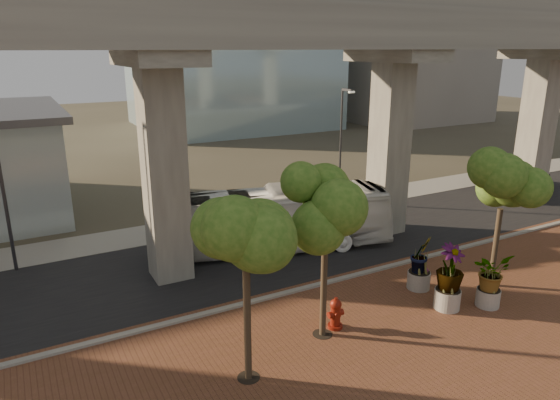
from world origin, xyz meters
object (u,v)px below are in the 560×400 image
transit_bus (278,220)px  planter_front (491,274)px  fire_hydrant (335,313)px  parked_car (514,176)px

transit_bus → planter_front: transit_bus is taller
transit_bus → fire_hydrant: size_ratio=9.43×
transit_bus → planter_front: (4.38, -9.01, -0.17)m
parked_car → planter_front: bearing=131.5°
transit_bus → planter_front: 10.02m
parked_car → fire_hydrant: bearing=120.2°
fire_hydrant → planter_front: planter_front is taller
fire_hydrant → planter_front: (6.11, -1.50, 0.76)m
parked_car → planter_front: size_ratio=2.38×
transit_bus → planter_front: bearing=-139.2°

